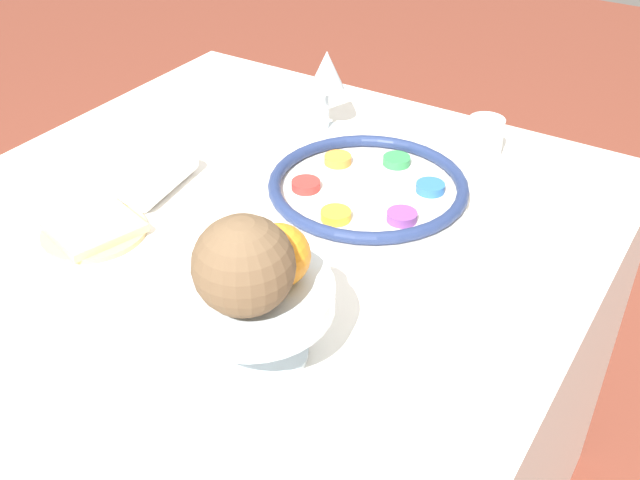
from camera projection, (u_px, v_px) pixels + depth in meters
dining_table at (240, 423)px, 1.30m from camera, size 1.18×1.00×0.76m
seder_plate at (368, 187)px, 1.19m from camera, size 0.32×0.32×0.03m
wine_glass at (327, 73)px, 1.32m from camera, size 0.06×0.06×0.15m
fruit_stand at (253, 303)px, 0.86m from camera, size 0.19×0.19×0.10m
orange_fruit at (278, 255)px, 0.83m from camera, size 0.07×0.07×0.07m
coconut at (244, 266)px, 0.78m from camera, size 0.11×0.11×0.11m
bread_plate at (94, 229)px, 1.10m from camera, size 0.15×0.15×0.02m
napkin_roll at (163, 179)px, 1.19m from camera, size 0.15×0.07×0.05m
cup_near at (485, 137)px, 1.29m from camera, size 0.06×0.06×0.07m
fork_left at (542, 223)px, 1.13m from camera, size 0.05×0.18×0.01m
fork_right at (535, 232)px, 1.11m from camera, size 0.06×0.18×0.01m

